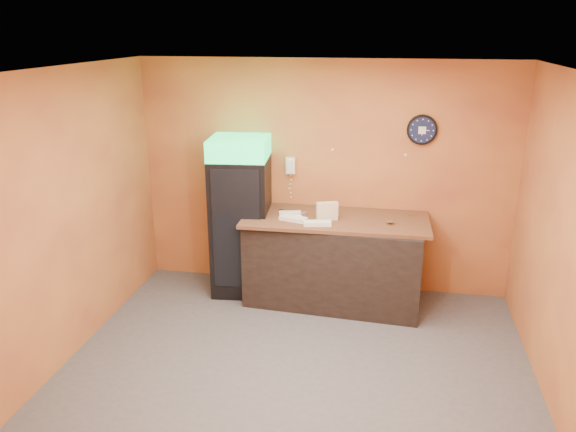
# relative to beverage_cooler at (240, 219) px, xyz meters

# --- Properties ---
(floor) EXTENTS (4.50, 4.50, 0.00)m
(floor) POSITION_rel_beverage_cooler_xyz_m (0.96, -1.61, -0.94)
(floor) COLOR #47474C
(floor) RESTS_ON ground
(back_wall) EXTENTS (4.50, 0.02, 2.80)m
(back_wall) POSITION_rel_beverage_cooler_xyz_m (0.96, 0.39, 0.46)
(back_wall) COLOR #D1833B
(back_wall) RESTS_ON floor
(left_wall) EXTENTS (0.02, 4.00, 2.80)m
(left_wall) POSITION_rel_beverage_cooler_xyz_m (-1.29, -1.61, 0.46)
(left_wall) COLOR #D1833B
(left_wall) RESTS_ON floor
(right_wall) EXTENTS (0.02, 4.00, 2.80)m
(right_wall) POSITION_rel_beverage_cooler_xyz_m (3.21, -1.61, 0.46)
(right_wall) COLOR #D1833B
(right_wall) RESTS_ON floor
(ceiling) EXTENTS (4.50, 4.00, 0.02)m
(ceiling) POSITION_rel_beverage_cooler_xyz_m (0.96, -1.61, 1.86)
(ceiling) COLOR white
(ceiling) RESTS_ON back_wall
(beverage_cooler) EXTENTS (0.73, 0.74, 1.92)m
(beverage_cooler) POSITION_rel_beverage_cooler_xyz_m (0.00, 0.00, 0.00)
(beverage_cooler) COLOR black
(beverage_cooler) RESTS_ON floor
(prep_counter) EXTENTS (2.07, 1.02, 1.01)m
(prep_counter) POSITION_rel_beverage_cooler_xyz_m (1.16, -0.05, -0.44)
(prep_counter) COLOR black
(prep_counter) RESTS_ON floor
(wall_clock) EXTENTS (0.34, 0.06, 0.34)m
(wall_clock) POSITION_rel_beverage_cooler_xyz_m (2.07, 0.36, 1.08)
(wall_clock) COLOR black
(wall_clock) RESTS_ON back_wall
(wall_phone) EXTENTS (0.11, 0.10, 0.20)m
(wall_phone) POSITION_rel_beverage_cooler_xyz_m (0.56, 0.34, 0.60)
(wall_phone) COLOR white
(wall_phone) RESTS_ON back_wall
(butcher_paper) EXTENTS (2.14, 0.95, 0.04)m
(butcher_paper) POSITION_rel_beverage_cooler_xyz_m (1.16, -0.05, 0.09)
(butcher_paper) COLOR brown
(butcher_paper) RESTS_ON prep_counter
(sub_roll_stack) EXTENTS (0.26, 0.16, 0.20)m
(sub_roll_stack) POSITION_rel_beverage_cooler_xyz_m (1.06, -0.14, 0.21)
(sub_roll_stack) COLOR beige
(sub_roll_stack) RESTS_ON butcher_paper
(wrapped_sandwich_left) EXTENTS (0.33, 0.21, 0.04)m
(wrapped_sandwich_left) POSITION_rel_beverage_cooler_xyz_m (0.69, -0.24, 0.13)
(wrapped_sandwich_left) COLOR white
(wrapped_sandwich_left) RESTS_ON butcher_paper
(wrapped_sandwich_mid) EXTENTS (0.32, 0.18, 0.04)m
(wrapped_sandwich_mid) POSITION_rel_beverage_cooler_xyz_m (0.98, -0.34, 0.13)
(wrapped_sandwich_mid) COLOR white
(wrapped_sandwich_mid) RESTS_ON butcher_paper
(wrapped_sandwich_right) EXTENTS (0.27, 0.15, 0.04)m
(wrapped_sandwich_right) POSITION_rel_beverage_cooler_xyz_m (0.62, -0.04, 0.13)
(wrapped_sandwich_right) COLOR white
(wrapped_sandwich_right) RESTS_ON butcher_paper
(kitchen_tool) EXTENTS (0.06, 0.06, 0.06)m
(kitchen_tool) POSITION_rel_beverage_cooler_xyz_m (0.80, -0.09, 0.14)
(kitchen_tool) COLOR silver
(kitchen_tool) RESTS_ON butcher_paper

